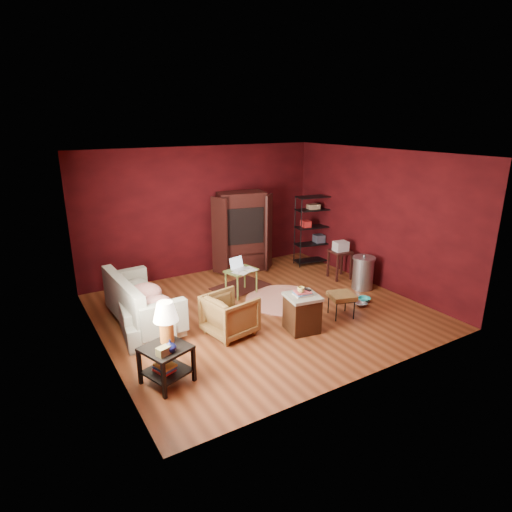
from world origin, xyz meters
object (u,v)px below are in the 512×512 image
(sofa, at_px, (141,306))
(hamper, at_px, (302,312))
(armchair, at_px, (230,313))
(side_table, at_px, (166,335))
(laptop_desk, at_px, (241,272))
(tv_armoire, at_px, (242,230))
(wire_shelving, at_px, (313,227))

(sofa, xyz_separation_m, hamper, (2.20, -1.53, -0.04))
(sofa, distance_m, armchair, 1.53)
(armchair, distance_m, side_table, 1.51)
(laptop_desk, relative_size, tv_armoire, 0.41)
(hamper, relative_size, wire_shelving, 0.44)
(armchair, xyz_separation_m, side_table, (-1.31, -0.70, 0.29))
(side_table, bearing_deg, hamper, 4.61)
(sofa, height_order, laptop_desk, laptop_desk)
(side_table, xyz_separation_m, tv_armoire, (3.00, 3.32, 0.28))
(side_table, distance_m, wire_shelving, 5.43)
(laptop_desk, height_order, wire_shelving, wire_shelving)
(sofa, bearing_deg, side_table, -178.56)
(side_table, height_order, tv_armoire, tv_armoire)
(wire_shelving, bearing_deg, sofa, -155.94)
(armchair, xyz_separation_m, tv_armoire, (1.69, 2.62, 0.57))
(sofa, height_order, tv_armoire, tv_armoire)
(sofa, relative_size, wire_shelving, 1.13)
(armchair, relative_size, tv_armoire, 0.41)
(hamper, relative_size, laptop_desk, 0.97)
(side_table, relative_size, laptop_desk, 1.48)
(sofa, xyz_separation_m, armchair, (1.14, -1.02, 0.01))
(armchair, xyz_separation_m, laptop_desk, (0.96, 1.35, 0.09))
(armchair, bearing_deg, tv_armoire, -43.12)
(armchair, height_order, hamper, armchair)
(hamper, distance_m, tv_armoire, 3.25)
(armchair, bearing_deg, sofa, 37.90)
(armchair, relative_size, wire_shelving, 0.45)
(sofa, height_order, hamper, sofa)
(wire_shelving, bearing_deg, laptop_desk, -151.94)
(laptop_desk, xyz_separation_m, tv_armoire, (0.74, 1.27, 0.48))
(hamper, xyz_separation_m, tv_armoire, (0.63, 3.13, 0.61))
(armchair, bearing_deg, wire_shelving, -67.92)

